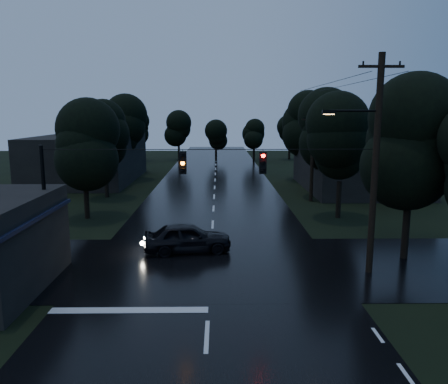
{
  "coord_description": "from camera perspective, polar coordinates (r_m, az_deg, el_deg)",
  "views": [
    {
      "loc": [
        0.41,
        -8.53,
        7.37
      ],
      "look_at": [
        0.7,
        15.26,
        3.1
      ],
      "focal_mm": 35.0,
      "sensor_mm": 36.0,
      "label": 1
    }
  ],
  "objects": [
    {
      "name": "tree_right_c",
      "position": [
        49.52,
        10.82,
        8.85
      ],
      "size": [
        4.76,
        4.76,
        10.03
      ],
      "color": "black",
      "rests_on": "ground"
    },
    {
      "name": "tree_corner_near",
      "position": [
        23.61,
        23.39,
        6.01
      ],
      "size": [
        4.48,
        4.48,
        9.44
      ],
      "color": "black",
      "rests_on": "ground"
    },
    {
      "name": "span_signals",
      "position": [
        19.64,
        -0.28,
        3.96
      ],
      "size": [
        15.0,
        0.37,
        1.12
      ],
      "color": "black",
      "rests_on": "ground"
    },
    {
      "name": "utility_pole_far",
      "position": [
        37.54,
        11.46,
        4.65
      ],
      "size": [
        2.0,
        0.3,
        7.5
      ],
      "color": "black",
      "rests_on": "ground"
    },
    {
      "name": "utility_pole_main",
      "position": [
        20.86,
        18.95,
        3.82
      ],
      "size": [
        3.5,
        0.3,
        10.0
      ],
      "color": "black",
      "rests_on": "ground"
    },
    {
      "name": "building_far_left",
      "position": [
        50.86,
        -17.22,
        4.24
      ],
      "size": [
        10.0,
        16.0,
        5.0
      ],
      "primitive_type": "cube",
      "color": "black",
      "rests_on": "ground"
    },
    {
      "name": "tree_left_b",
      "position": [
        39.85,
        -15.39,
        7.3
      ],
      "size": [
        4.2,
        4.2,
        8.85
      ],
      "color": "black",
      "rests_on": "ground"
    },
    {
      "name": "tree_right_a",
      "position": [
        31.77,
        15.08,
        6.67
      ],
      "size": [
        4.2,
        4.2,
        8.85
      ],
      "color": "black",
      "rests_on": "ground"
    },
    {
      "name": "car",
      "position": [
        23.71,
        -4.78,
        -5.95
      ],
      "size": [
        4.92,
        2.57,
        1.6
      ],
      "primitive_type": "imported",
      "rotation": [
        0.0,
        0.0,
        1.72
      ],
      "color": "black",
      "rests_on": "ground"
    },
    {
      "name": "building_far_right",
      "position": [
        44.95,
        16.92,
        3.14
      ],
      "size": [
        10.0,
        14.0,
        4.4
      ],
      "primitive_type": "cube",
      "color": "black",
      "rests_on": "ground"
    },
    {
      "name": "anchor_pole_left",
      "position": [
        21.52,
        -22.28,
        -2.31
      ],
      "size": [
        0.18,
        0.18,
        6.0
      ],
      "primitive_type": "cylinder",
      "color": "black",
      "rests_on": "ground"
    },
    {
      "name": "tree_right_b",
      "position": [
        39.64,
        12.82,
        7.94
      ],
      "size": [
        4.48,
        4.48,
        9.44
      ],
      "color": "black",
      "rests_on": "ground"
    },
    {
      "name": "tree_left_a",
      "position": [
        32.02,
        -17.9,
        5.89
      ],
      "size": [
        3.92,
        3.92,
        8.26
      ],
      "color": "black",
      "rests_on": "ground"
    },
    {
      "name": "tree_left_c",
      "position": [
        49.7,
        -13.18,
        8.33
      ],
      "size": [
        4.48,
        4.48,
        9.44
      ],
      "color": "black",
      "rests_on": "ground"
    },
    {
      "name": "main_road",
      "position": [
        39.23,
        -1.3,
        -0.65
      ],
      "size": [
        12.0,
        120.0,
        0.02
      ],
      "primitive_type": "cube",
      "color": "black",
      "rests_on": "ground"
    },
    {
      "name": "cross_street",
      "position": [
        21.82,
        -1.77,
        -9.57
      ],
      "size": [
        60.0,
        9.0,
        0.02
      ],
      "primitive_type": "cube",
      "color": "black",
      "rests_on": "ground"
    }
  ]
}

